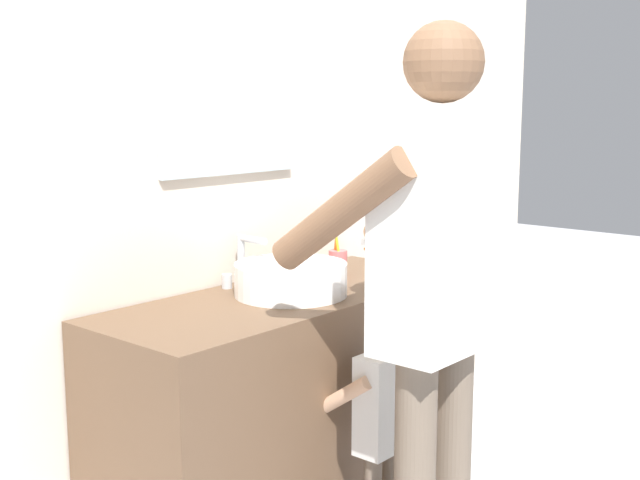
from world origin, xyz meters
TOP-DOWN VIEW (x-y plane):
  - back_wall at (0.00, 0.62)m, footprint 4.40×0.10m
  - vanity_cabinet at (0.00, 0.30)m, footprint 1.39×0.54m
  - sink_basin at (0.00, 0.28)m, footprint 0.38×0.38m
  - faucet at (0.00, 0.51)m, footprint 0.18×0.14m
  - toothbrush_cup at (0.35, 0.37)m, footprint 0.07×0.07m
  - child_toddler at (0.00, -0.10)m, footprint 0.24×0.25m
  - adult_parent at (-0.09, -0.34)m, footprint 0.52×0.55m

SIDE VIEW (x-z plane):
  - vanity_cabinet at x=0.00m, z-range 0.00..0.81m
  - child_toddler at x=0.00m, z-range 0.08..0.87m
  - toothbrush_cup at x=0.35m, z-range 0.76..0.97m
  - sink_basin at x=0.00m, z-range 0.81..0.92m
  - faucet at x=0.00m, z-range 0.80..0.98m
  - adult_parent at x=-0.09m, z-range 0.17..1.84m
  - back_wall at x=0.00m, z-range 0.00..2.70m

